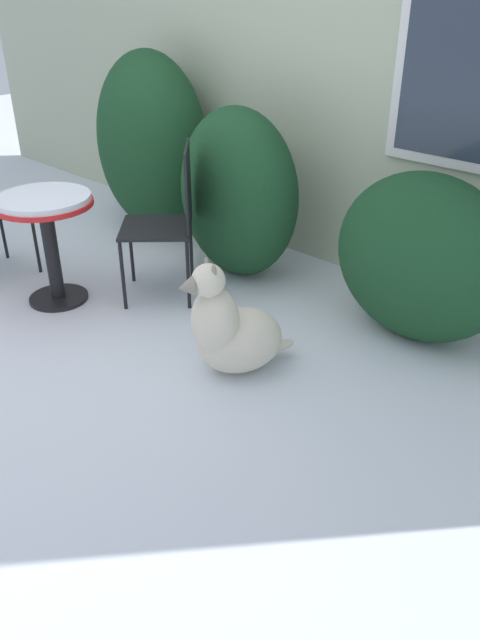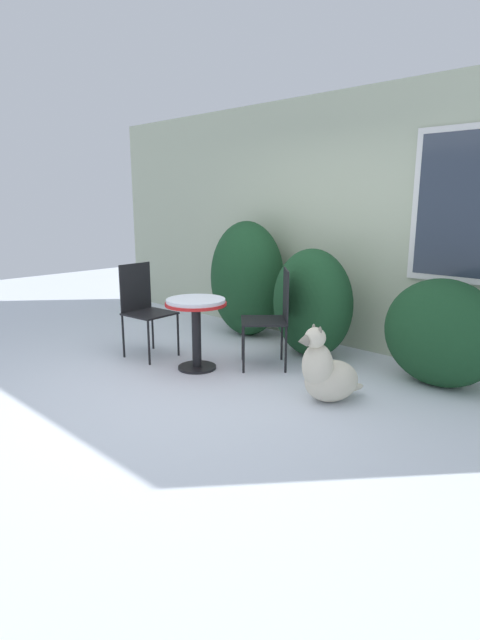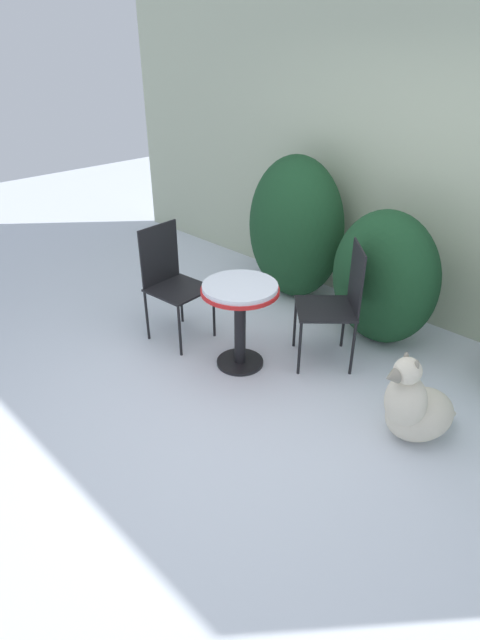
{
  "view_description": "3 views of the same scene",
  "coord_description": "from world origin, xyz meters",
  "px_view_note": "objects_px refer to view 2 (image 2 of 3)",
  "views": [
    {
      "loc": [
        3.04,
        -1.49,
        1.96
      ],
      "look_at": [
        1.03,
        0.65,
        0.3
      ],
      "focal_mm": 35.0,
      "sensor_mm": 36.0,
      "label": 1
    },
    {
      "loc": [
        3.25,
        -2.8,
        1.67
      ],
      "look_at": [
        0.0,
        0.6,
        0.55
      ],
      "focal_mm": 28.0,
      "sensor_mm": 36.0,
      "label": 2
    },
    {
      "loc": [
        2.03,
        -2.04,
        2.36
      ],
      "look_at": [
        -0.43,
        0.41,
        0.42
      ],
      "focal_mm": 28.0,
      "sensor_mm": 36.0,
      "label": 3
    }
  ],
  "objects_px": {
    "patio_table": "(196,316)",
    "patio_chair_far_side": "(144,306)",
    "dog": "(327,374)",
    "patio_chair_near_table": "(273,314)"
  },
  "relations": [
    {
      "from": "patio_chair_near_table",
      "to": "dog",
      "type": "xyz_separation_m",
      "value": [
        0.94,
        -0.4,
        -0.31
      ]
    },
    {
      "from": "patio_table",
      "to": "patio_chair_far_side",
      "type": "bearing_deg",
      "value": -173.72
    },
    {
      "from": "patio_table",
      "to": "patio_chair_near_table",
      "type": "distance_m",
      "value": 0.78
    },
    {
      "from": "patio_chair_near_table",
      "to": "patio_chair_far_side",
      "type": "xyz_separation_m",
      "value": [
        -1.27,
        -0.67,
        0.0
      ]
    },
    {
      "from": "patio_table",
      "to": "dog",
      "type": "height_order",
      "value": "patio_table"
    },
    {
      "from": "patio_chair_far_side",
      "to": "dog",
      "type": "xyz_separation_m",
      "value": [
        2.21,
        0.28,
        -0.31
      ]
    },
    {
      "from": "patio_table",
      "to": "dog",
      "type": "xyz_separation_m",
      "value": [
        1.44,
        0.19,
        -0.31
      ]
    },
    {
      "from": "patio_table",
      "to": "patio_chair_near_table",
      "type": "bearing_deg",
      "value": 49.49
    },
    {
      "from": "dog",
      "to": "patio_chair_far_side",
      "type": "bearing_deg",
      "value": -150.6
    },
    {
      "from": "patio_table",
      "to": "patio_chair_far_side",
      "type": "height_order",
      "value": "patio_chair_far_side"
    }
  ]
}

